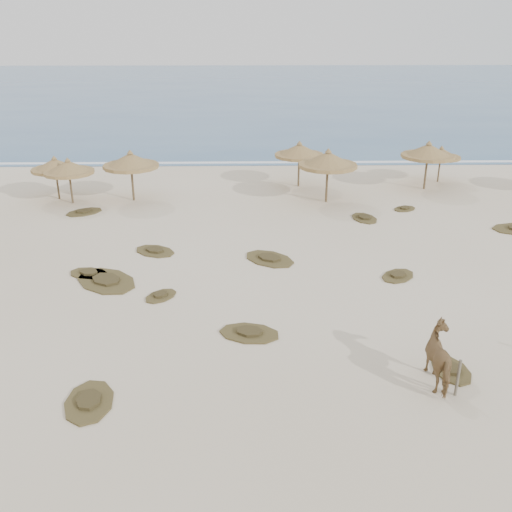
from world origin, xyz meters
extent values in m
plane|color=beige|center=(0.00, 0.00, 0.00)|extent=(160.00, 160.00, 0.00)
cube|color=#2C5585|center=(0.00, 75.00, 0.00)|extent=(200.00, 100.00, 0.01)
cube|color=white|center=(0.00, 26.00, 0.00)|extent=(70.00, 0.60, 0.01)
cylinder|color=brown|center=(-10.66, 15.95, 1.02)|extent=(0.12, 0.12, 2.04)
cylinder|color=olive|center=(-10.66, 15.95, 1.87)|extent=(3.42, 3.42, 0.18)
cone|color=olive|center=(-10.66, 15.95, 2.19)|extent=(3.31, 3.31, 0.73)
cone|color=olive|center=(-10.66, 15.95, 2.63)|extent=(0.35, 0.35, 0.21)
cylinder|color=brown|center=(-11.73, 16.86, 0.99)|extent=(0.11, 0.11, 1.98)
cylinder|color=olive|center=(-11.73, 16.86, 1.81)|extent=(3.26, 3.26, 0.17)
cone|color=olive|center=(-11.73, 16.86, 2.12)|extent=(3.15, 3.15, 0.71)
cone|color=olive|center=(-11.73, 16.86, 2.54)|extent=(0.34, 0.34, 0.21)
cylinder|color=brown|center=(-7.13, 16.45, 1.15)|extent=(0.13, 0.13, 2.30)
cylinder|color=olive|center=(-7.13, 16.45, 2.10)|extent=(4.35, 4.35, 0.20)
cone|color=olive|center=(-7.13, 16.45, 2.46)|extent=(4.21, 4.21, 0.82)
cone|color=olive|center=(-7.13, 16.45, 2.95)|extent=(0.39, 0.39, 0.24)
cylinder|color=brown|center=(4.42, 15.91, 1.21)|extent=(0.14, 0.14, 2.41)
cylinder|color=olive|center=(4.42, 15.91, 2.21)|extent=(4.51, 4.51, 0.21)
cone|color=olive|center=(4.42, 15.91, 2.59)|extent=(4.36, 4.36, 0.86)
cone|color=olive|center=(4.42, 15.91, 3.10)|extent=(0.41, 0.41, 0.25)
cylinder|color=brown|center=(3.07, 19.41, 1.11)|extent=(0.13, 0.13, 2.22)
cylinder|color=olive|center=(3.07, 19.41, 2.03)|extent=(4.14, 4.14, 0.19)
cone|color=olive|center=(3.07, 19.41, 2.38)|extent=(4.00, 4.00, 0.79)
cone|color=olive|center=(3.07, 19.41, 2.85)|extent=(0.38, 0.38, 0.23)
cylinder|color=brown|center=(12.54, 20.31, 0.91)|extent=(0.10, 0.10, 1.82)
cylinder|color=olive|center=(12.54, 20.31, 1.66)|extent=(3.04, 3.04, 0.16)
cone|color=olive|center=(12.54, 20.31, 1.95)|extent=(2.94, 2.94, 0.65)
cone|color=olive|center=(12.54, 20.31, 2.34)|extent=(0.31, 0.31, 0.19)
cylinder|color=brown|center=(11.11, 18.59, 1.16)|extent=(0.13, 0.13, 2.33)
cylinder|color=olive|center=(11.11, 18.59, 2.13)|extent=(4.26, 4.26, 0.20)
cone|color=olive|center=(11.11, 18.59, 2.49)|extent=(4.12, 4.12, 0.83)
cone|color=olive|center=(11.11, 18.59, 2.99)|extent=(0.40, 0.40, 0.24)
imported|color=olive|center=(5.42, -2.46, 0.86)|extent=(0.98, 2.06, 1.71)
cylinder|color=#6B6350|center=(5.66, -3.11, 0.59)|extent=(0.09, 0.09, 1.19)
camera|label=1|loc=(-0.39, -16.73, 10.10)|focal=40.00mm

